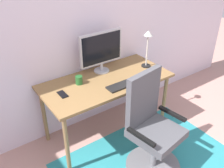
{
  "coord_description": "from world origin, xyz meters",
  "views": [
    {
      "loc": [
        -0.95,
        -0.24,
        2.14
      ],
      "look_at": [
        0.31,
        1.54,
        0.84
      ],
      "focal_mm": 40.71,
      "sensor_mm": 36.0,
      "label": 1
    }
  ],
  "objects_px": {
    "coffee_cup": "(79,80)",
    "cell_phone": "(63,94)",
    "computer_mouse": "(150,76)",
    "desk_lamp": "(148,42)",
    "keyboard": "(125,84)",
    "monitor": "(101,49)",
    "office_chair": "(151,136)",
    "desk": "(106,85)"
  },
  "relations": [
    {
      "from": "keyboard",
      "to": "office_chair",
      "type": "xyz_separation_m",
      "value": [
        -0.05,
        -0.5,
        -0.34
      ]
    },
    {
      "from": "desk",
      "to": "office_chair",
      "type": "height_order",
      "value": "office_chair"
    },
    {
      "from": "monitor",
      "to": "coffee_cup",
      "type": "relative_size",
      "value": 5.83
    },
    {
      "from": "monitor",
      "to": "desk",
      "type": "bearing_deg",
      "value": -108.95
    },
    {
      "from": "monitor",
      "to": "coffee_cup",
      "type": "distance_m",
      "value": 0.44
    },
    {
      "from": "monitor",
      "to": "coffee_cup",
      "type": "height_order",
      "value": "monitor"
    },
    {
      "from": "cell_phone",
      "to": "coffee_cup",
      "type": "bearing_deg",
      "value": 20.43
    },
    {
      "from": "desk",
      "to": "coffee_cup",
      "type": "xyz_separation_m",
      "value": [
        -0.29,
        0.1,
        0.12
      ]
    },
    {
      "from": "desk",
      "to": "coffee_cup",
      "type": "relative_size",
      "value": 15.68
    },
    {
      "from": "coffee_cup",
      "to": "desk_lamp",
      "type": "distance_m",
      "value": 0.92
    },
    {
      "from": "computer_mouse",
      "to": "coffee_cup",
      "type": "bearing_deg",
      "value": 155.91
    },
    {
      "from": "computer_mouse",
      "to": "coffee_cup",
      "type": "height_order",
      "value": "coffee_cup"
    },
    {
      "from": "keyboard",
      "to": "desk_lamp",
      "type": "bearing_deg",
      "value": 23.26
    },
    {
      "from": "computer_mouse",
      "to": "cell_phone",
      "type": "xyz_separation_m",
      "value": [
        -0.97,
        0.23,
        -0.01
      ]
    },
    {
      "from": "coffee_cup",
      "to": "monitor",
      "type": "bearing_deg",
      "value": 16.73
    },
    {
      "from": "computer_mouse",
      "to": "desk_lamp",
      "type": "bearing_deg",
      "value": 57.7
    },
    {
      "from": "cell_phone",
      "to": "desk_lamp",
      "type": "height_order",
      "value": "desk_lamp"
    },
    {
      "from": "coffee_cup",
      "to": "office_chair",
      "type": "relative_size",
      "value": 0.09
    },
    {
      "from": "desk_lamp",
      "to": "office_chair",
      "type": "xyz_separation_m",
      "value": [
        -0.52,
        -0.7,
        -0.64
      ]
    },
    {
      "from": "office_chair",
      "to": "coffee_cup",
      "type": "bearing_deg",
      "value": 104.4
    },
    {
      "from": "office_chair",
      "to": "computer_mouse",
      "type": "bearing_deg",
      "value": 42.24
    },
    {
      "from": "computer_mouse",
      "to": "desk",
      "type": "bearing_deg",
      "value": 152.32
    },
    {
      "from": "monitor",
      "to": "office_chair",
      "type": "xyz_separation_m",
      "value": [
        -0.01,
        -0.91,
        -0.6
      ]
    },
    {
      "from": "coffee_cup",
      "to": "keyboard",
      "type": "bearing_deg",
      "value": -37.67
    },
    {
      "from": "monitor",
      "to": "desk_lamp",
      "type": "xyz_separation_m",
      "value": [
        0.51,
        -0.21,
        0.04
      ]
    },
    {
      "from": "coffee_cup",
      "to": "cell_phone",
      "type": "bearing_deg",
      "value": -158.93
    },
    {
      "from": "monitor",
      "to": "cell_phone",
      "type": "bearing_deg",
      "value": -161.49
    },
    {
      "from": "coffee_cup",
      "to": "desk_lamp",
      "type": "bearing_deg",
      "value": -6.5
    },
    {
      "from": "computer_mouse",
      "to": "desk_lamp",
      "type": "distance_m",
      "value": 0.4
    },
    {
      "from": "monitor",
      "to": "cell_phone",
      "type": "xyz_separation_m",
      "value": [
        -0.6,
        -0.2,
        -0.27
      ]
    },
    {
      "from": "desk",
      "to": "office_chair",
      "type": "distance_m",
      "value": 0.75
    },
    {
      "from": "desk_lamp",
      "to": "coffee_cup",
      "type": "bearing_deg",
      "value": 173.5
    },
    {
      "from": "desk_lamp",
      "to": "office_chair",
      "type": "height_order",
      "value": "desk_lamp"
    },
    {
      "from": "desk_lamp",
      "to": "office_chair",
      "type": "distance_m",
      "value": 1.09
    },
    {
      "from": "desk",
      "to": "keyboard",
      "type": "bearing_deg",
      "value": -63.41
    },
    {
      "from": "keyboard",
      "to": "cell_phone",
      "type": "bearing_deg",
      "value": 161.69
    },
    {
      "from": "computer_mouse",
      "to": "cell_phone",
      "type": "bearing_deg",
      "value": 166.56
    },
    {
      "from": "desk",
      "to": "computer_mouse",
      "type": "xyz_separation_m",
      "value": [
        0.44,
        -0.23,
        0.09
      ]
    },
    {
      "from": "keyboard",
      "to": "cell_phone",
      "type": "xyz_separation_m",
      "value": [
        -0.64,
        0.21,
        -0.0
      ]
    },
    {
      "from": "monitor",
      "to": "computer_mouse",
      "type": "height_order",
      "value": "monitor"
    },
    {
      "from": "desk_lamp",
      "to": "cell_phone",
      "type": "bearing_deg",
      "value": 179.71
    },
    {
      "from": "keyboard",
      "to": "office_chair",
      "type": "relative_size",
      "value": 0.4
    }
  ]
}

